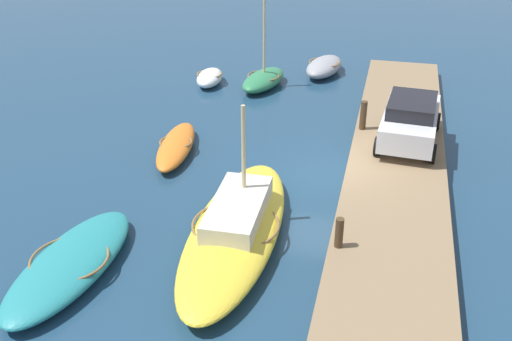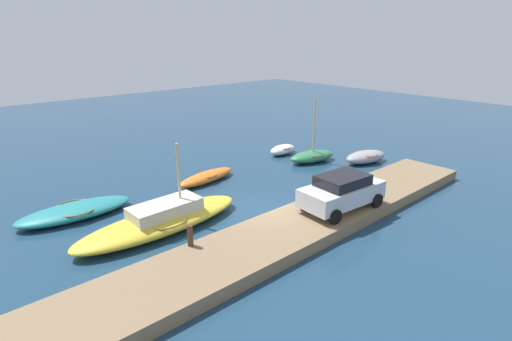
{
  "view_description": "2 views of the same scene",
  "coord_description": "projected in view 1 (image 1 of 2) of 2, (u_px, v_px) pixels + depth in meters",
  "views": [
    {
      "loc": [
        -17.73,
        -1.79,
        9.61
      ],
      "look_at": [
        -1.15,
        2.2,
        0.52
      ],
      "focal_mm": 41.73,
      "sensor_mm": 36.0,
      "label": 1
    },
    {
      "loc": [
        -11.85,
        -12.54,
        8.15
      ],
      "look_at": [
        1.25,
        2.17,
        1.37
      ],
      "focal_mm": 28.14,
      "sensor_mm": 36.0,
      "label": 2
    }
  ],
  "objects": [
    {
      "name": "ground_plane",
      "position": [
        327.0,
        176.0,
        20.1
      ],
      "size": [
        84.0,
        84.0,
        0.0
      ],
      "primitive_type": "plane",
      "color": "navy"
    },
    {
      "name": "parked_car",
      "position": [
        410.0,
        120.0,
        20.85
      ],
      "size": [
        4.16,
        2.28,
        1.61
      ],
      "rotation": [
        0.0,
        0.0,
        -0.08
      ],
      "color": "silver",
      "rests_on": "dock_platform"
    },
    {
      "name": "rowboat_grey",
      "position": [
        324.0,
        66.0,
        29.14
      ],
      "size": [
        3.37,
        2.05,
        0.8
      ],
      "rotation": [
        0.0,
        0.0,
        -0.2
      ],
      "color": "#939399",
      "rests_on": "ground_plane"
    },
    {
      "name": "mooring_post_mid_west",
      "position": [
        363.0,
        115.0,
        21.96
      ],
      "size": [
        0.24,
        0.24,
        1.09
      ],
      "primitive_type": "cylinder",
      "color": "#47331E",
      "rests_on": "dock_platform"
    },
    {
      "name": "sailboat_yellow",
      "position": [
        236.0,
        227.0,
        16.5
      ],
      "size": [
        7.91,
        2.59,
        3.69
      ],
      "rotation": [
        0.0,
        0.0,
        0.03
      ],
      "color": "gold",
      "rests_on": "ground_plane"
    },
    {
      "name": "dinghy_white",
      "position": [
        210.0,
        77.0,
        27.9
      ],
      "size": [
        2.33,
        1.3,
        0.67
      ],
      "rotation": [
        0.0,
        0.0,
        0.08
      ],
      "color": "white",
      "rests_on": "ground_plane"
    },
    {
      "name": "rowboat_orange",
      "position": [
        176.0,
        146.0,
        21.48
      ],
      "size": [
        4.11,
        1.69,
        0.58
      ],
      "rotation": [
        0.0,
        0.0,
        0.14
      ],
      "color": "orange",
      "rests_on": "ground_plane"
    },
    {
      "name": "motorboat_teal",
      "position": [
        70.0,
        263.0,
        15.28
      ],
      "size": [
        5.24,
        2.27,
        0.61
      ],
      "rotation": [
        0.0,
        0.0,
        -0.06
      ],
      "color": "teal",
      "rests_on": "ground_plane"
    },
    {
      "name": "dock_platform",
      "position": [
        395.0,
        176.0,
        19.52
      ],
      "size": [
        23.22,
        3.2,
        0.54
      ],
      "primitive_type": "cube",
      "color": "#846B4C",
      "rests_on": "ground_plane"
    },
    {
      "name": "mooring_post_west",
      "position": [
        339.0,
        233.0,
        15.36
      ],
      "size": [
        0.22,
        0.22,
        0.85
      ],
      "primitive_type": "cylinder",
      "color": "#47331E",
      "rests_on": "dock_platform"
    },
    {
      "name": "rowboat_green",
      "position": [
        263.0,
        79.0,
        27.52
      ],
      "size": [
        3.55,
        2.11,
        4.24
      ],
      "rotation": [
        0.0,
        0.0,
        -0.22
      ],
      "color": "#2D7A4C",
      "rests_on": "ground_plane"
    }
  ]
}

